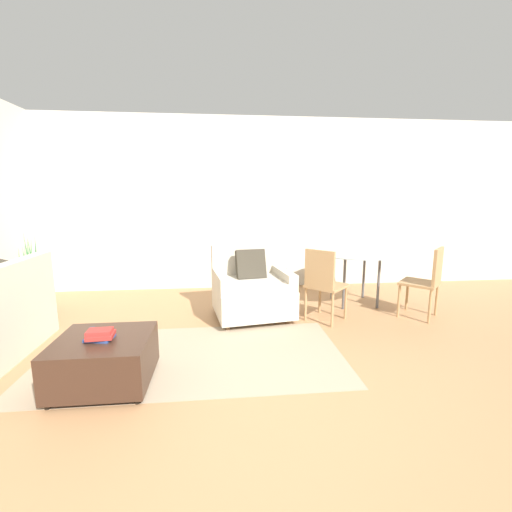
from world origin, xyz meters
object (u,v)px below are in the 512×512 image
dining_table (356,256)px  dining_chair_near_right (428,278)px  armchair (252,290)px  book_stack (100,335)px  tv_remote_primary (93,329)px  ottoman (104,359)px  potted_plant (33,296)px  dining_chair_near_left (323,280)px

dining_table → dining_chair_near_right: size_ratio=1.38×
armchair → dining_chair_near_right: bearing=-7.5°
book_stack → dining_chair_near_right: bearing=19.1°
tv_remote_primary → dining_chair_near_right: size_ratio=0.15×
armchair → ottoman: armchair is taller
potted_plant → dining_chair_near_left: 3.68m
tv_remote_primary → book_stack: bearing=-58.3°
armchair → dining_table: bearing=14.3°
armchair → ottoman: 1.99m
tv_remote_primary → potted_plant: (-1.30, 1.61, -0.15)m
ottoman → dining_chair_near_left: (2.17, 1.18, 0.30)m
dining_table → dining_chair_near_right: bearing=-45.0°
ottoman → potted_plant: 2.30m
book_stack → dining_chair_near_right: 3.72m
tv_remote_primary → potted_plant: potted_plant is taller
dining_chair_near_left → ottoman: bearing=-151.4°
dining_chair_near_left → dining_table: bearing=45.0°
book_stack → dining_table: dining_table is taller
potted_plant → dining_table: size_ratio=0.87×
ottoman → book_stack: bearing=-104.1°
armchair → potted_plant: (-2.78, 0.33, -0.10)m
tv_remote_primary → dining_chair_near_right: 3.78m
book_stack → potted_plant: bearing=128.2°
ottoman → tv_remote_primary: size_ratio=5.36×
armchair → dining_chair_near_left: bearing=-18.8°
dining_table → potted_plant: bearing=-179.3°
book_stack → dining_chair_near_left: size_ratio=0.25×
tv_remote_primary → dining_table: dining_table is taller
dining_table → ottoman: bearing=-146.9°
tv_remote_primary → dining_chair_near_right: (3.65, 1.00, 0.11)m
book_stack → tv_remote_primary: size_ratio=1.67×
book_stack → potted_plant: 2.33m
armchair → dining_table: (1.50, 0.38, 0.33)m
ottoman → book_stack: size_ratio=3.21×
dining_table → dining_chair_near_right: 0.95m
tv_remote_primary → dining_chair_near_left: dining_chair_near_left is taller
book_stack → potted_plant: (-1.44, 1.83, -0.19)m
ottoman → dining_chair_near_right: bearing=18.7°
tv_remote_primary → dining_chair_near_left: 2.52m
book_stack → ottoman: bearing=75.9°
ottoman → dining_table: dining_table is taller
tv_remote_primary → dining_chair_near_right: dining_chair_near_right is taller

